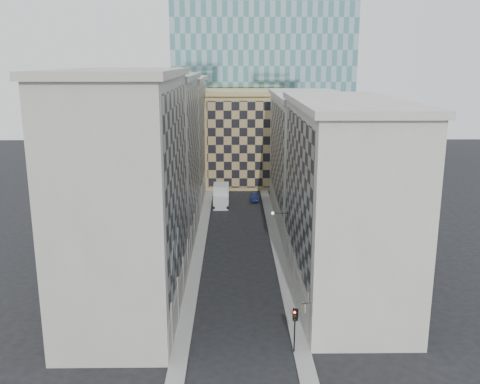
{
  "coord_description": "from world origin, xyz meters",
  "views": [
    {
      "loc": [
        -0.62,
        -39.13,
        24.45
      ],
      "look_at": [
        0.02,
        12.21,
        11.8
      ],
      "focal_mm": 40.0,
      "sensor_mm": 36.0,
      "label": 1
    }
  ],
  "objects": [
    {
      "name": "church_tower",
      "position": [
        0.0,
        82.0,
        26.95
      ],
      "size": [
        7.2,
        7.2,
        51.5
      ],
      "color": "#2C2722",
      "rests_on": "ground"
    },
    {
      "name": "dark_car",
      "position": [
        3.11,
        53.3,
        0.65
      ],
      "size": [
        1.51,
        4.0,
        1.3
      ],
      "primitive_type": "imported",
      "rotation": [
        0.0,
        0.0,
        -0.03
      ],
      "color": "#0E1335",
      "rests_on": "ground"
    },
    {
      "name": "bldg_right_b",
      "position": [
        10.89,
        42.0,
        9.85
      ],
      "size": [
        10.8,
        28.8,
        19.7
      ],
      "color": "#B0ABA1",
      "rests_on": "ground"
    },
    {
      "name": "sidewalk_east",
      "position": [
        5.25,
        30.0,
        0.07
      ],
      "size": [
        1.5,
        100.0,
        0.15
      ],
      "primitive_type": "cube",
      "color": "gray",
      "rests_on": "ground"
    },
    {
      "name": "bldg_right_a",
      "position": [
        10.88,
        15.0,
        10.32
      ],
      "size": [
        10.8,
        26.8,
        20.7
      ],
      "color": "#B0ABA1",
      "rests_on": "ground"
    },
    {
      "name": "bldg_left_a",
      "position": [
        -10.88,
        11.0,
        11.82
      ],
      "size": [
        10.8,
        22.8,
        23.7
      ],
      "color": "#9F9B8F",
      "rests_on": "ground"
    },
    {
      "name": "bracket_lamp",
      "position": [
        4.38,
        24.0,
        6.2
      ],
      "size": [
        1.98,
        0.36,
        0.36
      ],
      "color": "black",
      "rests_on": "ground"
    },
    {
      "name": "sidewalk_west",
      "position": [
        -5.25,
        30.0,
        0.07
      ],
      "size": [
        1.5,
        100.0,
        0.15
      ],
      "primitive_type": "cube",
      "color": "gray",
      "rests_on": "ground"
    },
    {
      "name": "flagpoles_left",
      "position": [
        -5.9,
        6.0,
        8.0
      ],
      "size": [
        0.1,
        6.33,
        2.33
      ],
      "color": "gray",
      "rests_on": "ground"
    },
    {
      "name": "bldg_left_b",
      "position": [
        -10.88,
        33.0,
        11.32
      ],
      "size": [
        10.8,
        22.8,
        22.7
      ],
      "color": "gray",
      "rests_on": "ground"
    },
    {
      "name": "traffic_light",
      "position": [
        4.55,
        2.13,
        2.97
      ],
      "size": [
        0.48,
        0.48,
        3.94
      ],
      "rotation": [
        0.0,
        0.0,
        -0.36
      ],
      "color": "black",
      "rests_on": "sidewalk_east"
    },
    {
      "name": "shop_sign",
      "position": [
        5.42,
        3.0,
        3.84
      ],
      "size": [
        0.81,
        0.71,
        0.8
      ],
      "rotation": [
        0.0,
        0.0,
        0.26
      ],
      "color": "black",
      "rests_on": "ground"
    },
    {
      "name": "bldg_left_c",
      "position": [
        -10.88,
        55.0,
        10.83
      ],
      "size": [
        10.8,
        22.8,
        21.7
      ],
      "color": "#9F9B8F",
      "rests_on": "ground"
    },
    {
      "name": "tan_block",
      "position": [
        2.0,
        67.9,
        9.44
      ],
      "size": [
        16.8,
        14.8,
        18.8
      ],
      "color": "#A08C54",
      "rests_on": "ground"
    },
    {
      "name": "ground",
      "position": [
        0.0,
        0.0,
        0.0
      ],
      "size": [
        260.0,
        260.0,
        0.0
      ],
      "primitive_type": "plane",
      "color": "black",
      "rests_on": "ground"
    },
    {
      "name": "box_truck",
      "position": [
        -2.78,
        50.54,
        1.55
      ],
      "size": [
        2.64,
        6.47,
        3.55
      ],
      "rotation": [
        0.0,
        0.0,
        -0.0
      ],
      "color": "silver",
      "rests_on": "ground"
    }
  ]
}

